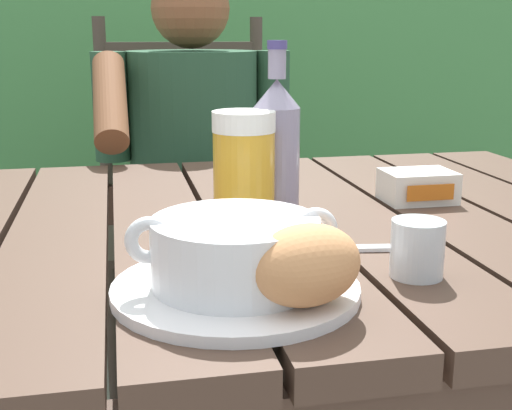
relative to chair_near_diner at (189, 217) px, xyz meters
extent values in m
cube|color=#483327|center=(-0.28, -0.90, 0.22)|extent=(0.13, 0.93, 0.04)
cube|color=#483327|center=(-0.13, -0.90, 0.22)|extent=(0.13, 0.93, 0.04)
cube|color=#483327|center=(0.01, -0.90, 0.22)|extent=(0.13, 0.93, 0.04)
cube|color=#483327|center=(0.15, -0.90, 0.22)|extent=(0.13, 0.93, 0.04)
cube|color=#483327|center=(0.30, -0.90, 0.22)|extent=(0.13, 0.93, 0.04)
cube|color=#483327|center=(0.01, -0.47, 0.17)|extent=(1.24, 0.03, 0.08)
cube|color=#483327|center=(0.61, -0.48, -0.15)|extent=(0.06, 0.06, 0.71)
cube|color=#407C41|center=(0.01, 0.89, 0.26)|extent=(3.18, 0.60, 1.53)
cylinder|color=#4C3823|center=(-0.56, 1.04, -0.04)|extent=(0.10, 0.10, 0.93)
cylinder|color=#41362C|center=(0.22, -0.25, -0.27)|extent=(0.04, 0.04, 0.46)
cylinder|color=#41362C|center=(-0.22, -0.25, -0.27)|extent=(0.04, 0.04, 0.46)
cylinder|color=#41362C|center=(0.22, 0.13, -0.27)|extent=(0.04, 0.04, 0.46)
cylinder|color=#41362C|center=(-0.22, 0.13, -0.27)|extent=(0.04, 0.04, 0.46)
cube|color=#41362C|center=(0.00, -0.06, -0.03)|extent=(0.48, 0.42, 0.02)
cylinder|color=#41362C|center=(0.22, 0.13, 0.25)|extent=(0.04, 0.04, 0.60)
cylinder|color=#41362C|center=(-0.22, 0.13, 0.25)|extent=(0.04, 0.04, 0.60)
cube|color=#41362C|center=(0.00, 0.13, 0.16)|extent=(0.44, 0.02, 0.04)
cube|color=#41362C|center=(0.00, 0.13, 0.31)|extent=(0.44, 0.02, 0.04)
cube|color=#41362C|center=(0.00, 0.13, 0.46)|extent=(0.44, 0.02, 0.04)
cylinder|color=#274C33|center=(0.08, -0.36, -0.28)|extent=(0.11, 0.11, 0.45)
cylinder|color=#274C33|center=(0.08, -0.26, 0.00)|extent=(0.13, 0.40, 0.13)
cylinder|color=#274C33|center=(-0.09, -0.36, -0.28)|extent=(0.11, 0.11, 0.45)
cylinder|color=#274C33|center=(-0.09, -0.26, 0.00)|extent=(0.13, 0.40, 0.13)
cylinder|color=#274C33|center=(0.00, -0.16, 0.23)|extent=(0.32, 0.32, 0.46)
sphere|color=brown|center=(0.00, -0.16, 0.56)|extent=(0.19, 0.19, 0.19)
sphere|color=black|center=(0.00, -0.16, 0.58)|extent=(0.18, 0.18, 0.18)
cylinder|color=#274C33|center=(0.20, -0.18, 0.34)|extent=(0.08, 0.08, 0.26)
cylinder|color=#274C33|center=(-0.20, -0.18, 0.34)|extent=(0.08, 0.08, 0.26)
cylinder|color=brown|center=(-0.20, -0.34, 0.37)|extent=(0.07, 0.25, 0.21)
cylinder|color=white|center=(-0.08, -1.20, 0.25)|extent=(0.26, 0.26, 0.01)
cylinder|color=white|center=(-0.08, -1.20, 0.29)|extent=(0.18, 0.18, 0.07)
cylinder|color=#C77A23|center=(-0.08, -1.20, 0.30)|extent=(0.15, 0.15, 0.01)
torus|color=white|center=(-0.16, -1.20, 0.31)|extent=(0.05, 0.01, 0.05)
torus|color=white|center=(0.01, -1.20, 0.31)|extent=(0.05, 0.01, 0.05)
ellipsoid|color=tan|center=(-0.02, -1.26, 0.29)|extent=(0.14, 0.13, 0.08)
cylinder|color=gold|center=(-0.03, -0.98, 0.31)|extent=(0.08, 0.08, 0.14)
cylinder|color=white|center=(-0.03, -0.98, 0.40)|extent=(0.08, 0.08, 0.03)
cylinder|color=gray|center=(0.03, -0.94, 0.33)|extent=(0.07, 0.07, 0.17)
cone|color=gray|center=(0.03, -0.94, 0.43)|extent=(0.07, 0.07, 0.04)
cylinder|color=gray|center=(0.03, -0.94, 0.47)|extent=(0.02, 0.02, 0.04)
cylinder|color=#443C78|center=(0.03, -0.94, 0.49)|extent=(0.03, 0.03, 0.01)
cylinder|color=silver|center=(0.13, -1.18, 0.27)|extent=(0.06, 0.06, 0.07)
cube|color=white|center=(0.28, -0.86, 0.27)|extent=(0.11, 0.08, 0.05)
cube|color=#D0651A|center=(0.28, -0.90, 0.27)|extent=(0.08, 0.00, 0.03)
cube|color=silver|center=(0.09, -1.08, 0.24)|extent=(0.12, 0.04, 0.00)
cube|color=black|center=(0.03, -1.07, 0.25)|extent=(0.07, 0.03, 0.01)
camera|label=1|loc=(-0.19, -1.86, 0.51)|focal=47.80mm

